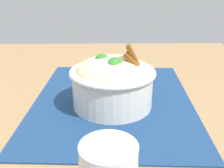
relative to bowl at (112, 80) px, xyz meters
The scene contains 4 objects.
table 0.15m from the bowl, ahead, with size 1.01×0.95×0.77m.
placemat 0.07m from the bowl, ahead, with size 0.45×0.35×0.00m, color navy.
bowl is the anchor object (origin of this frame).
fork 0.13m from the bowl, ahead, with size 0.02×0.13×0.00m.
Camera 1 is at (-0.59, -0.00, 1.04)m, focal length 43.10 mm.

